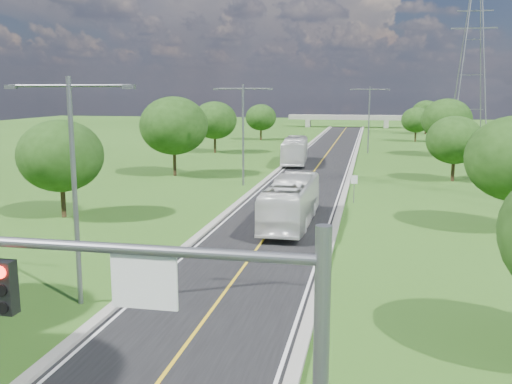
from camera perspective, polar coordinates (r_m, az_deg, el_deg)
ground at (r=71.13m, az=6.13°, el=2.45°), size 260.00×260.00×0.00m
road at (r=77.05m, az=6.55°, el=3.05°), size 8.00×150.00×0.06m
curb_left at (r=77.52m, az=3.42°, el=3.20°), size 0.50×150.00×0.22m
curb_right at (r=76.80m, az=9.72°, el=3.01°), size 0.50×150.00×0.22m
signal_mast at (r=10.62m, az=-5.32°, el=-14.93°), size 8.54×0.33×7.20m
speed_limit_sign at (r=48.83m, az=9.78°, el=0.77°), size 0.55×0.09×2.40m
overpass at (r=150.51m, az=9.06°, el=7.31°), size 30.00×3.00×3.20m
streetlight_near_left at (r=25.72m, az=-17.78°, el=1.91°), size 5.90×0.25×10.00m
streetlight_mid_left at (r=56.71m, az=-1.30°, el=6.61°), size 5.90×0.25×10.00m
streetlight_far_right at (r=88.27m, az=11.24°, el=7.67°), size 5.90×0.25×10.00m
power_tower_far at (r=126.79m, az=20.75°, el=11.54°), size 9.00×6.40×28.00m
tree_lb at (r=44.60m, az=-18.96°, el=3.44°), size 6.30×6.30×7.33m
tree_lc at (r=64.05m, az=-8.23°, el=6.58°), size 7.56×7.56×8.79m
tree_ld at (r=87.54m, az=-4.15°, el=7.17°), size 6.72×6.72×7.82m
tree_le at (r=110.34m, az=0.49°, el=7.47°), size 5.88×5.88×6.84m
tree_rc at (r=62.98m, az=19.25°, el=4.93°), size 5.88×5.88×6.84m
tree_rd at (r=86.93m, az=18.53°, el=6.86°), size 7.14×7.14×8.30m
tree_re at (r=110.62m, az=15.72°, el=6.94°), size 5.46×5.46×6.35m
tree_rf at (r=130.79m, az=16.66°, el=7.60°), size 6.30×6.30×7.33m
bus_outbound at (r=40.09m, az=3.53°, el=-0.99°), size 2.85×11.77×3.27m
bus_inbound at (r=74.24m, az=3.91°, el=4.16°), size 3.73×12.28×3.37m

